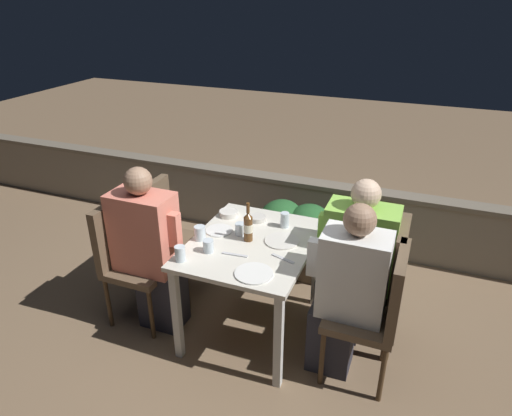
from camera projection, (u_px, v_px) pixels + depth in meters
ground_plane at (252, 327)px, 3.41m from camera, size 16.00×16.00×0.00m
parapet_wall at (307, 210)px, 4.46m from camera, size 9.00×0.18×0.63m
dining_table at (252, 254)px, 3.13m from camera, size 0.81×1.00×0.73m
planter_hedge at (308, 236)px, 3.91m from camera, size 0.90×0.47×0.64m
chair_left_near at (127, 251)px, 3.30m from camera, size 0.43×0.43×0.94m
person_coral_top at (150, 250)px, 3.21m from camera, size 0.50×0.26×1.23m
chair_left_far at (164, 229)px, 3.61m from camera, size 0.43×0.43×0.94m
chair_right_near at (379, 306)px, 2.74m from camera, size 0.43×0.43×0.94m
person_white_polo at (346, 292)px, 2.79m from camera, size 0.48×0.26×1.21m
chair_right_far at (383, 274)px, 3.04m from camera, size 0.43×0.43×0.94m
person_green_blouse at (353, 262)px, 3.09m from camera, size 0.52×0.26×1.22m
beer_bottle at (248, 226)px, 3.06m from camera, size 0.06×0.06×0.28m
plate_0 at (219, 230)px, 3.22m from camera, size 0.19×0.19×0.01m
plate_1 at (254, 273)px, 2.73m from camera, size 0.24×0.24×0.01m
plate_2 at (282, 241)px, 3.08m from camera, size 0.23×0.23×0.01m
bowl_0 at (258, 218)px, 3.35m from camera, size 0.12×0.12×0.04m
bowl_1 at (229, 213)px, 3.43m from camera, size 0.14×0.14×0.04m
glass_cup_0 at (240, 229)px, 3.16m from camera, size 0.07×0.07×0.09m
glass_cup_1 at (180, 254)px, 2.85m from camera, size 0.07×0.07×0.10m
glass_cup_2 at (200, 233)px, 3.09m from camera, size 0.08×0.08×0.10m
glass_cup_3 at (208, 246)px, 2.95m from camera, size 0.07×0.07×0.09m
glass_cup_4 at (285, 220)px, 3.25m from camera, size 0.06×0.06×0.11m
fork_0 at (283, 259)px, 2.88m from camera, size 0.17×0.07×0.01m
fork_1 at (235, 255)px, 2.93m from camera, size 0.17×0.04×0.01m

